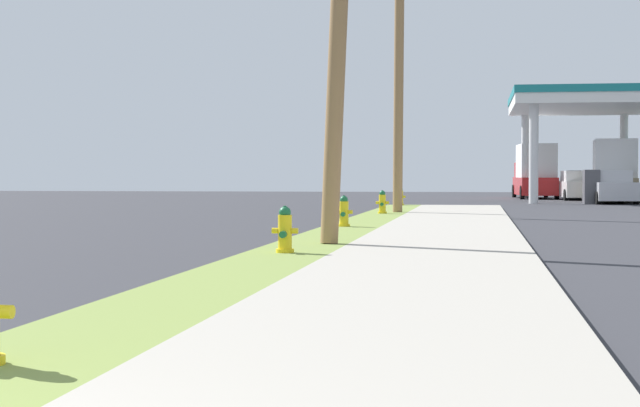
# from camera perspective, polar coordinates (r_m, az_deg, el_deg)

# --- Properties ---
(fire_hydrant_second) EXTENTS (0.42, 0.38, 0.74)m
(fire_hydrant_second) POSITION_cam_1_polar(r_m,az_deg,el_deg) (16.42, -1.95, -1.59)
(fire_hydrant_second) COLOR yellow
(fire_hydrant_second) RESTS_ON grass_verge
(fire_hydrant_third) EXTENTS (0.42, 0.37, 0.74)m
(fire_hydrant_third) POSITION_cam_1_polar(r_m,az_deg,el_deg) (24.77, 1.33, -0.52)
(fire_hydrant_third) COLOR yellow
(fire_hydrant_third) RESTS_ON grass_verge
(fire_hydrant_fourth) EXTENTS (0.42, 0.37, 0.74)m
(fire_hydrant_fourth) POSITION_cam_1_polar(r_m,az_deg,el_deg) (33.15, 3.45, 0.01)
(fire_hydrant_fourth) COLOR yellow
(fire_hydrant_fourth) RESTS_ON grass_verge
(fire_hydrant_fifth) EXTENTS (0.42, 0.38, 0.74)m
(fire_hydrant_fifth) POSITION_cam_1_polar(r_m,az_deg,el_deg) (42.29, 4.45, 0.35)
(fire_hydrant_fifth) COLOR yellow
(fire_hydrant_fifth) RESTS_ON grass_verge
(utility_pole_background) EXTENTS (0.45, 1.39, 9.59)m
(utility_pole_background) POSITION_cam_1_polar(r_m,az_deg,el_deg) (34.76, 4.37, 7.60)
(utility_pole_background) COLOR #937047
(utility_pole_background) RESTS_ON grass_verge
(car_silver_by_near_pump) EXTENTS (2.21, 4.61, 1.57)m
(car_silver_by_near_pump) POSITION_cam_1_polar(r_m,az_deg,el_deg) (50.94, 15.70, 0.81)
(car_silver_by_near_pump) COLOR #BCBCC1
(car_silver_by_near_pump) RESTS_ON ground
(car_white_by_far_pump) EXTENTS (2.21, 4.61, 1.57)m
(car_white_by_far_pump) POSITION_cam_1_polar(r_m,az_deg,el_deg) (57.81, 14.01, 0.91)
(car_white_by_far_pump) COLOR white
(car_white_by_far_pump) RESTS_ON ground
(truck_tan_at_forecourt) EXTENTS (2.55, 6.53, 3.11)m
(truck_tan_at_forecourt) POSITION_cam_1_polar(r_m,az_deg,el_deg) (54.16, 15.88, 1.66)
(truck_tan_at_forecourt) COLOR tan
(truck_tan_at_forecourt) RESTS_ON ground
(truck_red_on_apron) EXTENTS (2.40, 6.49, 3.11)m
(truck_red_on_apron) POSITION_cam_1_polar(r_m,az_deg,el_deg) (61.03, 11.76, 1.67)
(truck_red_on_apron) COLOR red
(truck_red_on_apron) RESTS_ON ground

